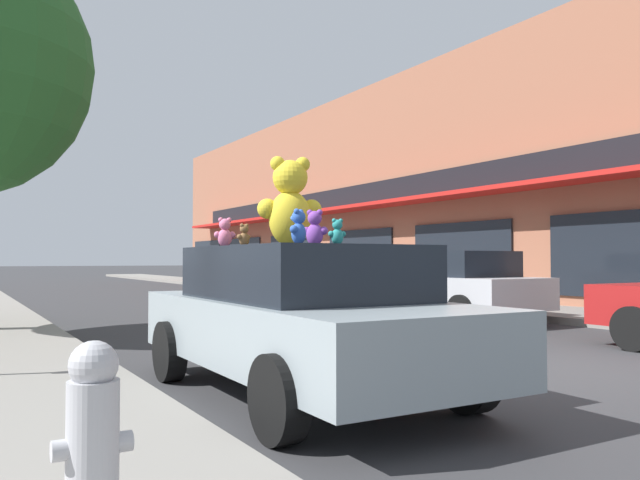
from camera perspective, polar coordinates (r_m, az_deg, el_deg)
The scene contains 12 objects.
ground_plane at distance 7.98m, azimuth 18.95°, elevation -10.98°, with size 260.00×260.00×0.00m, color #333335.
storefront_row at distance 27.44m, azimuth 14.75°, elevation 3.58°, with size 13.88×37.24×7.68m.
plush_art_car at distance 5.96m, azimuth -1.71°, elevation -6.96°, with size 2.01×4.23×1.41m.
teddy_bear_giant at distance 5.98m, azimuth -2.76°, elevation 3.38°, with size 0.65×0.46×0.86m.
teddy_bear_teal at distance 5.33m, azimuth 1.60°, elevation 0.72°, with size 0.17×0.11×0.23m.
teddy_bear_pink at distance 6.31m, azimuth -8.70°, elevation 0.65°, with size 0.23×0.16×0.30m.
teddy_bear_brown at distance 6.01m, azimuth -6.95°, elevation 0.42°, with size 0.17×0.12×0.22m.
teddy_bear_red at distance 6.35m, azimuth -2.93°, elevation 0.31°, with size 0.17×0.13×0.23m.
teddy_bear_blue at distance 5.19m, azimuth -1.99°, elevation 1.16°, with size 0.21×0.19×0.30m.
teddy_bear_purple at distance 5.73m, azimuth -0.48°, elevation 1.07°, with size 0.22×0.23×0.34m.
parked_car_far_center at distance 13.48m, azimuth 11.87°, elevation -3.91°, with size 1.97×4.05×1.46m.
fire_hydrant at distance 2.96m, azimuth -20.06°, elevation -16.25°, with size 0.33×0.22×0.79m.
Camera 1 is at (-5.99, -5.11, 1.28)m, focal length 35.00 mm.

